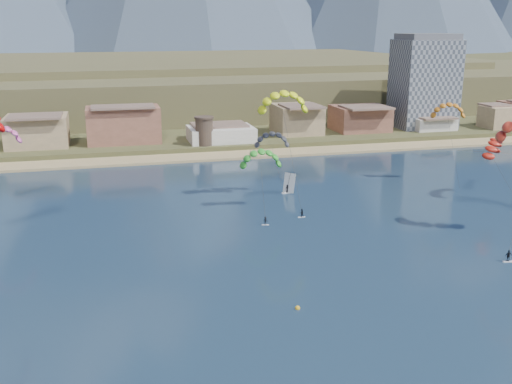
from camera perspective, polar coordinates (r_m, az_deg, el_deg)
ground at (r=74.35m, az=6.31°, el=-14.02°), size 2400.00×2400.00×0.00m
beach at (r=171.77m, az=-6.14°, el=3.34°), size 2200.00×12.00×0.90m
land at (r=621.72m, az=-12.42°, el=11.95°), size 2200.00×900.00×4.00m
foothills at (r=297.53m, az=-5.48°, el=10.29°), size 940.00×210.00×18.00m
town at (r=185.17m, az=-19.36°, el=5.88°), size 400.00×24.00×12.00m
apartment_tower at (r=218.08m, az=15.83°, el=10.14°), size 20.00×16.00×32.00m
watchtower at (r=179.11m, az=-4.98°, el=5.87°), size 5.82×5.82×8.60m
kitesurfer_yellow at (r=125.74m, az=2.65°, el=8.92°), size 11.43×15.81×25.81m
kitesurfer_green at (r=121.02m, az=0.48°, el=3.47°), size 9.22×13.20×15.19m
distant_kite_dark at (r=131.95m, az=1.54°, el=5.30°), size 8.54×6.20×15.95m
distant_kite_orange at (r=148.98m, az=17.97°, el=7.69°), size 9.03×6.86×20.64m
distant_kite_red at (r=138.74m, az=21.71°, el=4.27°), size 8.90×8.90×15.27m
windsurfer at (r=134.80m, az=3.10°, el=0.50°), size 2.63×2.87×4.56m
buoy at (r=81.55m, az=4.00°, el=-11.03°), size 0.70×0.70×0.70m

